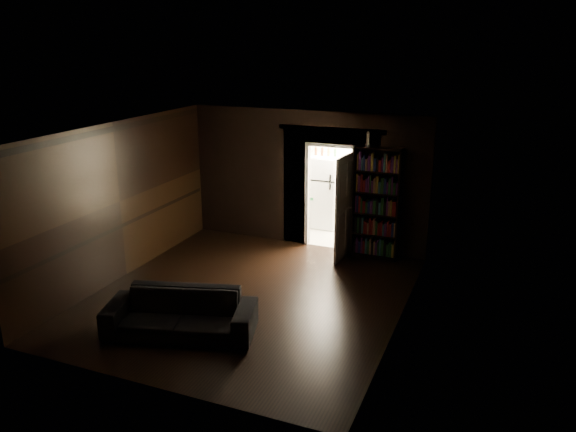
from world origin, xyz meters
name	(u,v)px	position (x,y,z in m)	size (l,w,h in m)	color
ground	(249,297)	(0.00, 0.00, 0.00)	(5.50, 5.50, 0.00)	black
room_walls	(273,185)	(-0.01, 1.07, 1.68)	(5.02, 5.61, 2.84)	black
kitchen_alcove	(345,178)	(0.50, 3.87, 1.21)	(2.20, 1.80, 2.60)	beige
sofa	(180,307)	(-0.41, -1.45, 0.42)	(2.17, 0.94, 0.84)	black
bookshelf	(377,203)	(1.51, 2.59, 1.10)	(0.90, 0.32, 2.20)	black
refrigerator	(323,191)	(-0.06, 4.03, 0.82)	(0.74, 0.68, 1.65)	silver
door	(344,208)	(0.94, 2.31, 1.02)	(0.85, 0.05, 2.05)	white
figurine	(368,139)	(1.28, 2.59, 2.34)	(0.10, 0.10, 0.29)	white
bottles	(325,150)	(-0.01, 3.99, 1.77)	(0.61, 0.08, 0.25)	black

